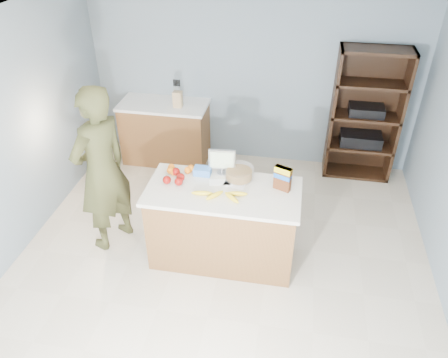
% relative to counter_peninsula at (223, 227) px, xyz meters
% --- Properties ---
extents(floor, '(4.50, 5.00, 0.02)m').
position_rel_counter_peninsula_xyz_m(floor, '(0.00, -0.30, -0.42)').
color(floor, beige).
rests_on(floor, ground).
extents(walls, '(4.52, 5.02, 2.51)m').
position_rel_counter_peninsula_xyz_m(walls, '(0.00, -0.30, 1.24)').
color(walls, gray).
rests_on(walls, ground).
extents(counter_peninsula, '(1.56, 0.76, 0.90)m').
position_rel_counter_peninsula_xyz_m(counter_peninsula, '(0.00, 0.00, 0.00)').
color(counter_peninsula, brown).
rests_on(counter_peninsula, ground).
extents(back_cabinet, '(1.24, 0.62, 0.90)m').
position_rel_counter_peninsula_xyz_m(back_cabinet, '(-1.20, 1.90, 0.04)').
color(back_cabinet, brown).
rests_on(back_cabinet, ground).
extents(shelving_unit, '(0.90, 0.40, 1.80)m').
position_rel_counter_peninsula_xyz_m(shelving_unit, '(1.55, 2.05, 0.45)').
color(shelving_unit, black).
rests_on(shelving_unit, ground).
extents(person, '(0.70, 0.82, 1.90)m').
position_rel_counter_peninsula_xyz_m(person, '(-1.31, 0.04, 0.53)').
color(person, '#3B3B1D').
rests_on(person, ground).
extents(knife_block, '(0.12, 0.10, 0.31)m').
position_rel_counter_peninsula_xyz_m(knife_block, '(-0.97, 1.83, 0.60)').
color(knife_block, tan).
rests_on(knife_block, back_cabinet).
extents(envelopes, '(0.39, 0.17, 0.00)m').
position_rel_counter_peninsula_xyz_m(envelopes, '(0.02, 0.12, 0.49)').
color(envelopes, white).
rests_on(envelopes, counter_peninsula).
extents(bananas, '(0.56, 0.20, 0.05)m').
position_rel_counter_peninsula_xyz_m(bananas, '(0.00, -0.12, 0.51)').
color(bananas, yellow).
rests_on(bananas, counter_peninsula).
extents(apples, '(0.21, 0.26, 0.09)m').
position_rel_counter_peninsula_xyz_m(apples, '(-0.51, 0.07, 0.53)').
color(apples, maroon).
rests_on(apples, counter_peninsula).
extents(oranges, '(0.28, 0.18, 0.08)m').
position_rel_counter_peninsula_xyz_m(oranges, '(-0.54, 0.23, 0.52)').
color(oranges, orange).
rests_on(oranges, counter_peninsula).
extents(blue_carton, '(0.18, 0.12, 0.08)m').
position_rel_counter_peninsula_xyz_m(blue_carton, '(-0.27, 0.24, 0.52)').
color(blue_carton, blue).
rests_on(blue_carton, counter_peninsula).
extents(salad_bowl, '(0.30, 0.30, 0.13)m').
position_rel_counter_peninsula_xyz_m(salad_bowl, '(0.12, 0.24, 0.54)').
color(salad_bowl, '#267219').
rests_on(salad_bowl, counter_peninsula).
extents(tv, '(0.28, 0.12, 0.28)m').
position_rel_counter_peninsula_xyz_m(tv, '(-0.07, 0.30, 0.64)').
color(tv, silver).
rests_on(tv, counter_peninsula).
extents(cereal_box, '(0.18, 0.13, 0.26)m').
position_rel_counter_peninsula_xyz_m(cereal_box, '(0.58, 0.12, 0.64)').
color(cereal_box, '#592B14').
rests_on(cereal_box, counter_peninsula).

